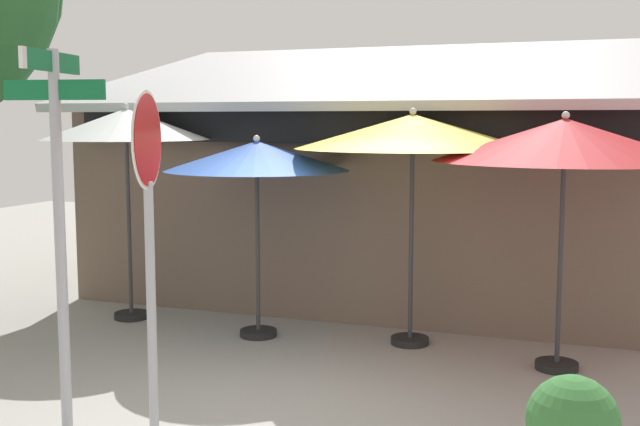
# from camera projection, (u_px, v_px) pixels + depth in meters

# --- Properties ---
(ground_plane) EXTENTS (28.00, 28.00, 0.10)m
(ground_plane) POSITION_uv_depth(u_px,v_px,m) (291.00, 405.00, 7.24)
(ground_plane) COLOR #9E9B93
(cafe_building) EXTENTS (8.37, 5.01, 3.87)m
(cafe_building) POSITION_uv_depth(u_px,v_px,m) (383.00, 190.00, 11.84)
(cafe_building) COLOR #705B4C
(cafe_building) RESTS_ON ground
(street_sign_post) EXTENTS (0.84, 0.90, 3.13)m
(street_sign_post) POSITION_uv_depth(u_px,v_px,m) (58.00, 203.00, 6.31)
(street_sign_post) COLOR #A8AAB2
(street_sign_post) RESTS_ON ground
(stop_sign) EXTENTS (0.21, 0.69, 2.78)m
(stop_sign) POSITION_uv_depth(u_px,v_px,m) (149.00, 211.00, 5.68)
(stop_sign) COLOR #A8AAB2
(stop_sign) RESTS_ON ground
(patio_umbrella_ivory_left) EXTENTS (2.12, 2.12, 2.78)m
(patio_umbrella_ivory_left) POSITION_uv_depth(u_px,v_px,m) (126.00, 126.00, 9.92)
(patio_umbrella_ivory_left) COLOR black
(patio_umbrella_ivory_left) RESTS_ON ground
(patio_umbrella_royal_blue_center) EXTENTS (2.17, 2.17, 2.40)m
(patio_umbrella_royal_blue_center) POSITION_uv_depth(u_px,v_px,m) (257.00, 158.00, 9.12)
(patio_umbrella_royal_blue_center) COLOR black
(patio_umbrella_royal_blue_center) RESTS_ON ground
(patio_umbrella_mustard_right) EXTENTS (2.67, 2.67, 2.71)m
(patio_umbrella_mustard_right) POSITION_uv_depth(u_px,v_px,m) (413.00, 133.00, 8.76)
(patio_umbrella_mustard_right) COLOR black
(patio_umbrella_mustard_right) RESTS_ON ground
(patio_umbrella_crimson_far_right) EXTENTS (2.65, 2.65, 2.66)m
(patio_umbrella_crimson_far_right) POSITION_uv_depth(u_px,v_px,m) (565.00, 141.00, 7.85)
(patio_umbrella_crimson_far_right) COLOR black
(patio_umbrella_crimson_far_right) RESTS_ON ground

